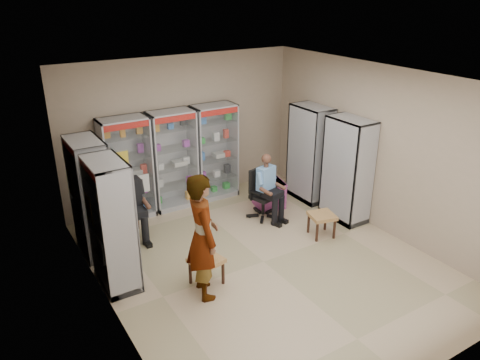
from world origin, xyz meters
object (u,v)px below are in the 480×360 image
cabinet_back_left (127,169)px  cabinet_left_near (112,225)px  woven_stool_a (321,225)px  cabinet_right_near (347,170)px  cabinet_left_far (91,198)px  standing_man (203,237)px  seated_shopkeeper (265,189)px  wooden_chair (130,212)px  pink_trunk (269,194)px  woven_stool_b (207,271)px  cabinet_right_far (310,154)px  cabinet_back_right (215,152)px  office_chair (263,194)px  cabinet_back_mid (173,160)px

cabinet_back_left → cabinet_left_near: same height
cabinet_left_near → woven_stool_a: 3.74m
cabinet_back_left → cabinet_right_near: (3.53, -2.23, 0.00)m
cabinet_left_far → standing_man: size_ratio=1.05×
seated_shopkeeper → standing_man: bearing=-158.8°
wooden_chair → pink_trunk: (2.84, -0.30, -0.20)m
woven_stool_b → cabinet_left_near: bearing=147.2°
cabinet_right_near → seated_shopkeeper: cabinet_right_near is taller
cabinet_right_far → woven_stool_a: size_ratio=4.65×
cabinet_left_far → cabinet_back_right: bearing=108.2°
cabinet_back_right → wooden_chair: bearing=-161.2°
woven_stool_a → standing_man: 2.74m
woven_stool_b → office_chair: bearing=35.0°
office_chair → pink_trunk: 0.55m
office_chair → cabinet_right_near: bearing=-47.5°
cabinet_back_right → seated_shopkeeper: 1.51m
cabinet_right_far → cabinet_left_near: bearing=101.4°
cabinet_right_far → cabinet_left_far: bearing=87.4°
cabinet_right_near → wooden_chair: cabinet_right_near is taller
pink_trunk → standing_man: 3.24m
cabinet_back_right → office_chair: (0.31, -1.37, -0.51)m
cabinet_right_near → cabinet_back_left: bearing=57.7°
cabinet_left_near → pink_trunk: 3.73m
cabinet_right_far → woven_stool_a: 1.83m
cabinet_back_left → woven_stool_a: bearing=-43.4°
office_chair → woven_stool_a: 1.30m
pink_trunk → cabinet_left_far: bearing=178.3°
seated_shopkeeper → cabinet_left_near: bearing=176.4°
pink_trunk → cabinet_right_near: bearing=-51.8°
cabinet_right_far → office_chair: bearing=100.4°
cabinet_back_left → cabinet_right_near: bearing=-32.3°
seated_shopkeeper → woven_stool_a: 1.29m
cabinet_back_mid → cabinet_left_far: same height
office_chair → cabinet_left_far: bearing=157.4°
office_chair → seated_shopkeeper: seated_shopkeeper is taller
cabinet_back_left → cabinet_back_right: 1.90m
cabinet_back_left → standing_man: (0.08, -2.96, -0.05)m
cabinet_back_left → cabinet_left_near: (-0.93, -2.03, 0.00)m
pink_trunk → standing_man: standing_man is taller
woven_stool_b → cabinet_right_near: bearing=9.3°
woven_stool_a → seated_shopkeeper: bearing=113.1°
cabinet_right_far → standing_man: cabinet_right_far is taller
cabinet_right_far → cabinet_right_near: size_ratio=1.00×
cabinet_back_right → cabinet_left_near: size_ratio=1.00×
cabinet_back_mid → wooden_chair: size_ratio=2.13×
wooden_chair → cabinet_right_near: bearing=-21.6°
cabinet_back_mid → cabinet_left_near: size_ratio=1.00×
office_chair → woven_stool_b: office_chair is taller
cabinet_back_right → cabinet_right_near: size_ratio=1.00×
cabinet_back_mid → cabinet_back_right: bearing=0.0°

